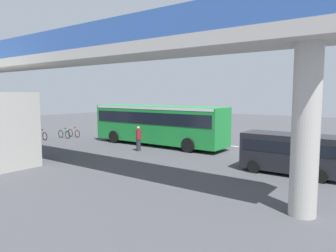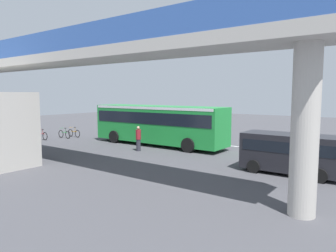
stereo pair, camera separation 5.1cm
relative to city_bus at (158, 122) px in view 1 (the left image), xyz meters
name	(u,v)px [view 1 (the left image)]	position (x,y,z in m)	size (l,w,h in m)	color
ground	(171,144)	(-0.60, -0.98, -1.88)	(80.00, 80.00, 0.00)	#424247
city_bus	(158,122)	(0.00, 0.00, 0.00)	(11.54, 2.85, 3.15)	#1E8C38
parked_van	(291,151)	(-11.09, 3.08, -0.70)	(4.80, 2.17, 2.05)	black
bicycle_green	(64,134)	(9.49, 2.05, -1.51)	(1.77, 0.44, 0.96)	black
bicycle_red	(41,136)	(10.28, 3.87, -1.51)	(1.77, 0.44, 0.96)	black
bicycle_orange	(74,133)	(9.39, 1.05, -1.51)	(1.77, 0.44, 0.96)	black
pedestrian	(138,139)	(-0.46, 2.89, -1.00)	(0.38, 0.38, 1.79)	#2D2D38
traffic_sign	(155,115)	(4.93, -5.78, 0.01)	(0.08, 0.60, 2.80)	slate
lane_dash_leftmost	(227,145)	(-4.60, -3.08, -1.88)	(2.00, 0.20, 0.01)	silver
lane_dash_left	(185,141)	(-0.60, -3.08, -1.88)	(2.00, 0.20, 0.01)	silver
lane_dash_centre	(150,137)	(3.40, -3.08, -1.88)	(2.00, 0.20, 0.01)	silver
pedestrian_overpass	(70,69)	(-0.60, 8.64, 3.60)	(26.70, 2.60, 7.36)	#B2ADA5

